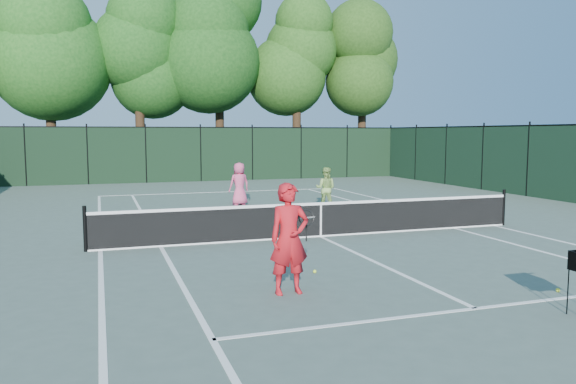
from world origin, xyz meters
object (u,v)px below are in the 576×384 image
object	(u,v)px
coach	(289,239)
loose_ball_midcourt	(315,271)
player_pink	(239,184)
loose_ball_near_cart	(558,290)
player_green	(326,188)

from	to	relation	value
coach	loose_ball_midcourt	xyz separation A→B (m)	(0.91, 1.14, -0.91)
player_pink	coach	bearing A→B (deg)	69.55
loose_ball_near_cart	loose_ball_midcourt	bearing A→B (deg)	143.78
coach	loose_ball_midcourt	distance (m)	1.72
player_green	loose_ball_near_cart	xyz separation A→B (m)	(-0.23, -10.94, -0.72)
coach	player_pink	distance (m)	11.87
coach	player_green	xyz separation A→B (m)	(4.61, 9.54, -0.19)
coach	loose_ball_midcourt	world-z (taller)	coach
loose_ball_midcourt	loose_ball_near_cart	bearing A→B (deg)	-36.22
loose_ball_near_cart	player_green	bearing A→B (deg)	88.79
player_pink	loose_ball_midcourt	xyz separation A→B (m)	(-1.08, -10.56, -0.77)
player_pink	loose_ball_near_cart	distance (m)	13.34
player_pink	player_green	world-z (taller)	player_pink
coach	player_green	distance (m)	10.60
player_green	loose_ball_midcourt	world-z (taller)	player_green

